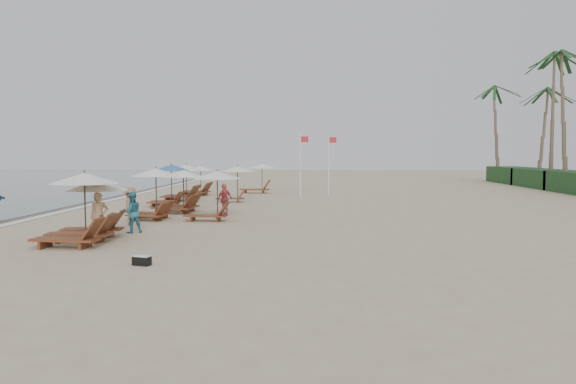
{
  "coord_description": "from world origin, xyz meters",
  "views": [
    {
      "loc": [
        1.71,
        -20.35,
        3.04
      ],
      "look_at": [
        0.62,
        4.48,
        1.3
      ],
      "focal_mm": 35.04,
      "sensor_mm": 36.0,
      "label": 1
    }
  ],
  "objects_px": {
    "flag_pole_near": "(301,162)",
    "inland_station_0": "(213,189)",
    "inland_station_1": "(235,178)",
    "lounger_station_3": "(178,193)",
    "lounger_station_6": "(197,181)",
    "beachgoer_mid_a": "(132,212)",
    "inland_station_2": "(258,176)",
    "beachgoer_far_a": "(225,199)",
    "lounger_station_1": "(89,211)",
    "beachgoer_near": "(99,217)",
    "lounger_station_5": "(182,184)",
    "duffel_bag": "(142,260)",
    "lounger_station_4": "(168,185)",
    "lounger_station_0": "(77,211)",
    "beachgoer_mid_b": "(131,206)",
    "lounger_station_2": "(152,192)"
  },
  "relations": [
    {
      "from": "inland_station_2",
      "to": "beachgoer_near",
      "type": "bearing_deg",
      "value": -97.76
    },
    {
      "from": "inland_station_0",
      "to": "inland_station_2",
      "type": "distance_m",
      "value": 17.37
    },
    {
      "from": "beachgoer_mid_a",
      "to": "lounger_station_0",
      "type": "bearing_deg",
      "value": 40.45
    },
    {
      "from": "lounger_station_4",
      "to": "beachgoer_far_a",
      "type": "relative_size",
      "value": 1.58
    },
    {
      "from": "flag_pole_near",
      "to": "inland_station_0",
      "type": "bearing_deg",
      "value": -104.84
    },
    {
      "from": "lounger_station_0",
      "to": "lounger_station_6",
      "type": "height_order",
      "value": "lounger_station_0"
    },
    {
      "from": "lounger_station_2",
      "to": "beachgoer_far_a",
      "type": "distance_m",
      "value": 3.72
    },
    {
      "from": "flag_pole_near",
      "to": "beachgoer_mid_a",
      "type": "bearing_deg",
      "value": -108.9
    },
    {
      "from": "lounger_station_4",
      "to": "inland_station_0",
      "type": "xyz_separation_m",
      "value": [
        3.79,
        -6.82,
        0.22
      ]
    },
    {
      "from": "beachgoer_far_a",
      "to": "inland_station_0",
      "type": "bearing_deg",
      "value": 35.64
    },
    {
      "from": "lounger_station_2",
      "to": "lounger_station_5",
      "type": "bearing_deg",
      "value": 95.7
    },
    {
      "from": "beachgoer_mid_a",
      "to": "beachgoer_mid_b",
      "type": "relative_size",
      "value": 0.97
    },
    {
      "from": "inland_station_1",
      "to": "lounger_station_3",
      "type": "bearing_deg",
      "value": -108.33
    },
    {
      "from": "inland_station_1",
      "to": "inland_station_2",
      "type": "xyz_separation_m",
      "value": [
        0.69,
        7.76,
        -0.21
      ]
    },
    {
      "from": "lounger_station_0",
      "to": "inland_station_2",
      "type": "bearing_deg",
      "value": 81.52
    },
    {
      "from": "lounger_station_3",
      "to": "inland_station_1",
      "type": "height_order",
      "value": "inland_station_1"
    },
    {
      "from": "lounger_station_6",
      "to": "beachgoer_near",
      "type": "relative_size",
      "value": 1.51
    },
    {
      "from": "inland_station_2",
      "to": "beachgoer_mid_a",
      "type": "bearing_deg",
      "value": -97.35
    },
    {
      "from": "beachgoer_mid_a",
      "to": "duffel_bag",
      "type": "xyz_separation_m",
      "value": [
        2.24,
        -6.09,
        -0.64
      ]
    },
    {
      "from": "beachgoer_far_a",
      "to": "lounger_station_1",
      "type": "bearing_deg",
      "value": 15.31
    },
    {
      "from": "inland_station_1",
      "to": "beachgoer_mid_a",
      "type": "relative_size",
      "value": 1.63
    },
    {
      "from": "lounger_station_2",
      "to": "lounger_station_3",
      "type": "relative_size",
      "value": 0.94
    },
    {
      "from": "lounger_station_5",
      "to": "lounger_station_1",
      "type": "bearing_deg",
      "value": -88.27
    },
    {
      "from": "lounger_station_3",
      "to": "inland_station_2",
      "type": "height_order",
      "value": "inland_station_2"
    },
    {
      "from": "inland_station_0",
      "to": "beachgoer_near",
      "type": "bearing_deg",
      "value": -115.27
    },
    {
      "from": "lounger_station_0",
      "to": "lounger_station_5",
      "type": "bearing_deg",
      "value": 91.95
    },
    {
      "from": "beachgoer_mid_a",
      "to": "beachgoer_mid_b",
      "type": "height_order",
      "value": "beachgoer_mid_b"
    },
    {
      "from": "lounger_station_4",
      "to": "duffel_bag",
      "type": "distance_m",
      "value": 17.23
    },
    {
      "from": "lounger_station_1",
      "to": "beachgoer_near",
      "type": "bearing_deg",
      "value": -40.75
    },
    {
      "from": "lounger_station_1",
      "to": "inland_station_2",
      "type": "relative_size",
      "value": 0.95
    },
    {
      "from": "lounger_station_4",
      "to": "flag_pole_near",
      "type": "bearing_deg",
      "value": 42.92
    },
    {
      "from": "lounger_station_3",
      "to": "beachgoer_far_a",
      "type": "relative_size",
      "value": 1.77
    },
    {
      "from": "inland_station_0",
      "to": "lounger_station_1",
      "type": "bearing_deg",
      "value": -121.15
    },
    {
      "from": "lounger_station_0",
      "to": "flag_pole_near",
      "type": "distance_m",
      "value": 21.72
    },
    {
      "from": "lounger_station_3",
      "to": "beachgoer_mid_b",
      "type": "bearing_deg",
      "value": -99.01
    },
    {
      "from": "lounger_station_4",
      "to": "beachgoer_far_a",
      "type": "height_order",
      "value": "lounger_station_4"
    },
    {
      "from": "duffel_bag",
      "to": "beachgoer_mid_b",
      "type": "bearing_deg",
      "value": 109.93
    },
    {
      "from": "lounger_station_4",
      "to": "beachgoer_far_a",
      "type": "distance_m",
      "value": 5.83
    },
    {
      "from": "lounger_station_6",
      "to": "flag_pole_near",
      "type": "xyz_separation_m",
      "value": [
        7.45,
        -1.3,
        1.43
      ]
    },
    {
      "from": "lounger_station_0",
      "to": "beachgoer_mid_a",
      "type": "height_order",
      "value": "lounger_station_0"
    },
    {
      "from": "lounger_station_6",
      "to": "inland_station_0",
      "type": "relative_size",
      "value": 0.97
    },
    {
      "from": "lounger_station_6",
      "to": "duffel_bag",
      "type": "height_order",
      "value": "lounger_station_6"
    },
    {
      "from": "beachgoer_far_a",
      "to": "flag_pole_near",
      "type": "xyz_separation_m",
      "value": [
        3.51,
        11.2,
        1.66
      ]
    },
    {
      "from": "lounger_station_6",
      "to": "beachgoer_mid_a",
      "type": "relative_size",
      "value": 1.64
    },
    {
      "from": "inland_station_0",
      "to": "inland_station_1",
      "type": "xyz_separation_m",
      "value": [
        -0.34,
        9.61,
        0.07
      ]
    },
    {
      "from": "lounger_station_4",
      "to": "inland_station_0",
      "type": "relative_size",
      "value": 0.92
    },
    {
      "from": "lounger_station_4",
      "to": "lounger_station_6",
      "type": "bearing_deg",
      "value": 90.08
    },
    {
      "from": "inland_station_2",
      "to": "beachgoer_far_a",
      "type": "height_order",
      "value": "inland_station_2"
    },
    {
      "from": "lounger_station_1",
      "to": "lounger_station_6",
      "type": "bearing_deg",
      "value": 91.24
    },
    {
      "from": "lounger_station_4",
      "to": "inland_station_1",
      "type": "xyz_separation_m",
      "value": [
        3.45,
        2.78,
        0.29
      ]
    }
  ]
}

